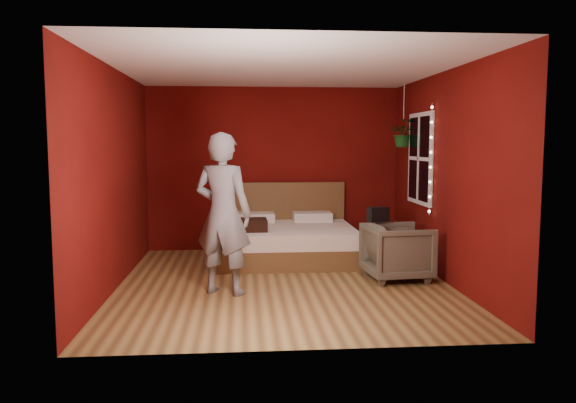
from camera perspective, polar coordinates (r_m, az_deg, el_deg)
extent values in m
plane|color=olive|center=(6.98, -0.41, -8.28)|extent=(4.50, 4.50, 0.00)
cube|color=#640E0A|center=(9.02, -1.49, 3.32)|extent=(4.00, 0.02, 2.60)
cube|color=#640E0A|center=(4.53, 1.71, 0.66)|extent=(4.00, 0.02, 2.60)
cube|color=#640E0A|center=(6.92, -17.27, 2.24)|extent=(0.02, 4.50, 2.60)
cube|color=#640E0A|center=(7.21, 15.74, 2.43)|extent=(0.02, 4.50, 2.60)
cube|color=white|center=(6.82, -0.43, 13.49)|extent=(4.00, 4.50, 0.02)
cube|color=white|center=(8.03, 13.28, 4.26)|extent=(0.04, 0.97, 1.27)
cube|color=black|center=(8.03, 13.18, 4.27)|extent=(0.02, 0.85, 1.15)
cube|color=white|center=(8.03, 13.14, 4.27)|extent=(0.03, 0.05, 1.15)
cube|color=white|center=(8.03, 13.14, 4.27)|extent=(0.03, 0.85, 0.05)
cylinder|color=silver|center=(7.53, 14.29, 4.13)|extent=(0.01, 0.01, 1.45)
sphere|color=#FFF2CC|center=(7.58, 14.16, -0.97)|extent=(0.04, 0.04, 0.04)
sphere|color=#FFF2CC|center=(7.56, 14.20, 0.48)|extent=(0.04, 0.04, 0.04)
sphere|color=#FFF2CC|center=(7.54, 14.23, 1.94)|extent=(0.04, 0.04, 0.04)
sphere|color=#FFF2CC|center=(7.53, 14.27, 3.40)|extent=(0.04, 0.04, 0.04)
sphere|color=#FFF2CC|center=(7.52, 14.31, 4.87)|extent=(0.04, 0.04, 0.04)
sphere|color=#FFF2CC|center=(7.52, 14.35, 6.33)|extent=(0.04, 0.04, 0.04)
sphere|color=#FFF2CC|center=(7.53, 14.39, 7.80)|extent=(0.04, 0.04, 0.04)
sphere|color=#FFF2CC|center=(7.54, 14.43, 9.27)|extent=(0.04, 0.04, 0.04)
cube|color=brown|center=(8.28, -0.12, -5.02)|extent=(1.98, 1.68, 0.28)
cube|color=white|center=(8.23, -0.12, -3.33)|extent=(1.94, 1.65, 0.22)
cube|color=brown|center=(9.00, -0.53, -1.51)|extent=(1.98, 0.08, 1.09)
cube|color=silver|center=(8.74, -3.33, -1.61)|extent=(0.59, 0.38, 0.14)
cube|color=silver|center=(8.81, 2.47, -1.55)|extent=(0.59, 0.38, 0.14)
imported|color=slate|center=(6.38, -6.62, -1.26)|extent=(0.79, 0.67, 1.84)
imported|color=#63604E|center=(7.22, 11.05, -5.04)|extent=(0.84, 0.82, 0.71)
cube|color=black|center=(7.34, 9.14, -1.28)|extent=(0.29, 0.20, 0.19)
cube|color=black|center=(7.88, -3.80, -2.38)|extent=(0.46, 0.46, 0.16)
cylinder|color=silver|center=(8.53, 11.71, 9.99)|extent=(0.01, 0.01, 0.53)
imported|color=#174F16|center=(8.51, 11.64, 6.81)|extent=(0.46, 0.44, 0.41)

